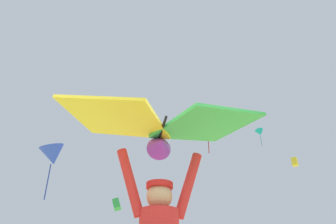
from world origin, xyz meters
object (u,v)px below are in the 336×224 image
(distant_kite_blue_mid_left, at_px, (53,155))
(distant_kite_orange_mid_right, at_px, (184,136))
(distant_kite_yellow_low_right, at_px, (295,162))
(distant_kite_teal_low_left, at_px, (260,133))
(held_stunt_kite, at_px, (162,127))
(distant_kite_red_high_left, at_px, (207,124))
(distant_kite_green_far_center, at_px, (117,204))

(distant_kite_blue_mid_left, height_order, distant_kite_orange_mid_right, distant_kite_orange_mid_right)
(distant_kite_yellow_low_right, bearing_deg, distant_kite_teal_low_left, 124.37)
(held_stunt_kite, relative_size, distant_kite_orange_mid_right, 2.09)
(held_stunt_kite, height_order, distant_kite_red_high_left, distant_kite_red_high_left)
(distant_kite_yellow_low_right, distance_m, distant_kite_orange_mid_right, 11.62)
(distant_kite_teal_low_left, distance_m, distant_kite_orange_mid_right, 11.30)
(distant_kite_yellow_low_right, relative_size, distant_kite_green_far_center, 0.55)
(held_stunt_kite, distance_m, distant_kite_orange_mid_right, 28.13)
(distant_kite_red_high_left, distance_m, distant_kite_yellow_low_right, 17.10)
(distant_kite_yellow_low_right, relative_size, distant_kite_teal_low_left, 0.39)
(distant_kite_blue_mid_left, distance_m, distant_kite_orange_mid_right, 18.02)
(held_stunt_kite, xyz_separation_m, distant_kite_red_high_left, (1.47, 14.55, 7.51))
(held_stunt_kite, xyz_separation_m, distant_kite_orange_mid_right, (-0.10, 25.50, 11.87))
(distant_kite_blue_mid_left, distance_m, distant_kite_red_high_left, 9.13)
(distant_kite_blue_mid_left, relative_size, distant_kite_green_far_center, 1.67)
(distant_kite_teal_low_left, height_order, distant_kite_green_far_center, distant_kite_teal_low_left)
(distant_kite_red_high_left, xyz_separation_m, distant_kite_yellow_low_right, (9.50, 13.97, 2.61))
(distant_kite_red_high_left, bearing_deg, distant_kite_green_far_center, 115.95)
(distant_kite_blue_mid_left, relative_size, distant_kite_teal_low_left, 1.17)
(held_stunt_kite, height_order, distant_kite_teal_low_left, distant_kite_teal_low_left)
(distant_kite_teal_low_left, bearing_deg, distant_kite_yellow_low_right, -55.63)
(held_stunt_kite, bearing_deg, distant_kite_red_high_left, 84.22)
(held_stunt_kite, bearing_deg, distant_kite_green_far_center, 103.43)
(distant_kite_orange_mid_right, bearing_deg, distant_kite_yellow_low_right, 15.27)
(distant_kite_red_high_left, distance_m, distant_kite_green_far_center, 22.20)
(distant_kite_orange_mid_right, bearing_deg, distant_kite_red_high_left, -81.81)
(distant_kite_teal_low_left, bearing_deg, distant_kite_orange_mid_right, -144.95)
(held_stunt_kite, xyz_separation_m, distant_kite_green_far_center, (-8.24, 34.51, 7.62))
(held_stunt_kite, bearing_deg, distant_kite_yellow_low_right, 68.96)
(distant_kite_green_far_center, bearing_deg, distant_kite_red_high_left, -64.05)
(distant_kite_yellow_low_right, bearing_deg, distant_kite_orange_mid_right, -164.73)
(distant_kite_green_far_center, bearing_deg, distant_kite_blue_mid_left, -84.30)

